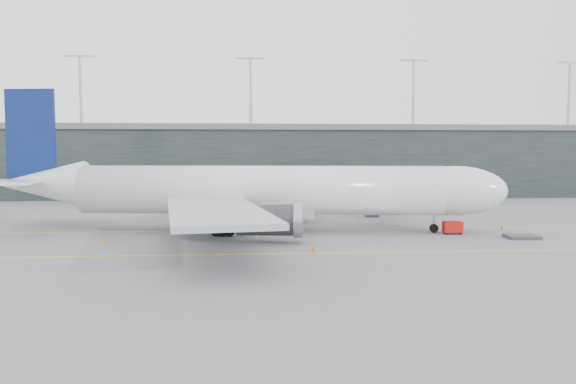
{
  "coord_description": "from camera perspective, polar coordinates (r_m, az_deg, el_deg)",
  "views": [
    {
      "loc": [
        3.8,
        -71.6,
        9.39
      ],
      "look_at": [
        8.94,
        -4.0,
        4.65
      ],
      "focal_mm": 35.0,
      "sensor_mm": 36.0,
      "label": 1
    }
  ],
  "objects": [
    {
      "name": "ground",
      "position": [
        72.31,
        -7.34,
        -3.49
      ],
      "size": [
        320.0,
        320.0,
        0.0
      ],
      "primitive_type": "plane",
      "color": "#5C5C61",
      "rests_on": "ground"
    },
    {
      "name": "taxiline_a",
      "position": [
        68.35,
        -7.51,
        -3.92
      ],
      "size": [
        160.0,
        0.25,
        0.02
      ],
      "primitive_type": "cube",
      "color": "yellow",
      "rests_on": "ground"
    },
    {
      "name": "taxiline_b",
      "position": [
        52.58,
        -8.48,
        -6.32
      ],
      "size": [
        160.0,
        0.25,
        0.02
      ],
      "primitive_type": "cube",
      "color": "yellow",
      "rests_on": "ground"
    },
    {
      "name": "taxiline_lead_main",
      "position": [
        92.08,
        -3.58,
        -1.85
      ],
      "size": [
        0.25,
        60.0,
        0.02
      ],
      "primitive_type": "cube",
      "color": "yellow",
      "rests_on": "ground"
    },
    {
      "name": "terminal",
      "position": [
        129.66,
        -6.04,
        3.2
      ],
      "size": [
        240.0,
        36.0,
        29.0
      ],
      "color": "black",
      "rests_on": "ground"
    },
    {
      "name": "main_aircraft",
      "position": [
        67.16,
        -3.21,
        0.08
      ],
      "size": [
        61.04,
        56.89,
        17.12
      ],
      "rotation": [
        0.0,
        0.0,
        -0.13
      ],
      "color": "silver",
      "rests_on": "ground"
    },
    {
      "name": "jet_bridge",
      "position": [
        96.33,
        6.87,
        1.14
      ],
      "size": [
        4.7,
        43.75,
        6.18
      ],
      "rotation": [
        0.0,
        0.0,
        -0.04
      ],
      "color": "#29292E",
      "rests_on": "ground"
    },
    {
      "name": "gse_cart",
      "position": [
        67.74,
        16.37,
        -3.44
      ],
      "size": [
        2.21,
        1.48,
        1.45
      ],
      "rotation": [
        0.0,
        0.0,
        -0.06
      ],
      "color": "#B70F0D",
      "rests_on": "ground"
    },
    {
      "name": "baggage_dolly",
      "position": [
        66.97,
        22.66,
        -4.19
      ],
      "size": [
        3.54,
        2.9,
        0.34
      ],
      "primitive_type": "cube",
      "rotation": [
        0.0,
        0.0,
        -0.06
      ],
      "color": "#36363B",
      "rests_on": "ground"
    },
    {
      "name": "uld_a",
      "position": [
        82.87,
        -10.45,
        -1.85
      ],
      "size": [
        2.63,
        2.37,
        1.98
      ],
      "rotation": [
        0.0,
        0.0,
        0.34
      ],
      "color": "#333337",
      "rests_on": "ground"
    },
    {
      "name": "uld_b",
      "position": [
        83.44,
        -9.45,
        -1.89
      ],
      "size": [
        2.35,
        2.16,
        1.73
      ],
      "rotation": [
        0.0,
        0.0,
        -0.42
      ],
      "color": "#333337",
      "rests_on": "ground"
    },
    {
      "name": "uld_c",
      "position": [
        82.18,
        -6.7,
        -2.0
      ],
      "size": [
        1.83,
        1.51,
        1.59
      ],
      "rotation": [
        0.0,
        0.0,
        -0.07
      ],
      "color": "#333337",
      "rests_on": "ground"
    },
    {
      "name": "cone_nose",
      "position": [
        73.65,
        20.92,
        -3.35
      ],
      "size": [
        0.39,
        0.39,
        0.62
      ],
      "primitive_type": "cone",
      "color": "#D3530B",
      "rests_on": "ground"
    },
    {
      "name": "cone_wing_stbd",
      "position": [
        53.31,
        2.62,
        -5.74
      ],
      "size": [
        0.47,
        0.47,
        0.74
      ],
      "primitive_type": "cone",
      "color": "#CE530B",
      "rests_on": "ground"
    },
    {
      "name": "cone_wing_port",
      "position": [
        82.34,
        0.53,
        -2.31
      ],
      "size": [
        0.43,
        0.43,
        0.68
      ],
      "primitive_type": "cone",
      "color": "orange",
      "rests_on": "ground"
    },
    {
      "name": "cone_tail",
      "position": [
        61.89,
        -18.4,
        -4.61
      ],
      "size": [
        0.43,
        0.43,
        0.68
      ],
      "primitive_type": "cone",
      "color": "orange",
      "rests_on": "ground"
    }
  ]
}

